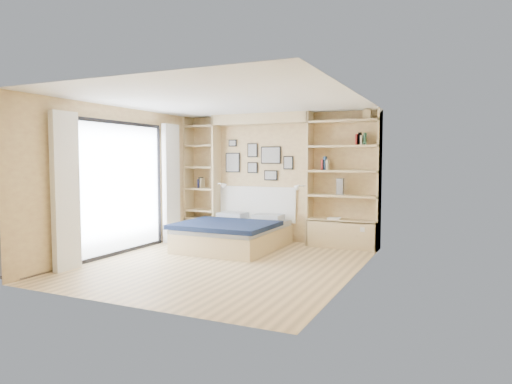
% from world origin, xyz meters
% --- Properties ---
extents(ground, '(4.50, 4.50, 0.00)m').
position_xyz_m(ground, '(0.00, 0.00, 0.00)').
color(ground, '#E1BE84').
rests_on(ground, ground).
extents(room_shell, '(4.50, 4.50, 4.50)m').
position_xyz_m(room_shell, '(-0.39, 1.52, 1.08)').
color(room_shell, '#E2C683').
rests_on(room_shell, ground).
extents(bed, '(1.66, 2.03, 1.07)m').
position_xyz_m(bed, '(-0.45, 1.23, 0.27)').
color(bed, '#D6BE89').
rests_on(bed, ground).
extents(photo_gallery, '(1.48, 0.02, 0.82)m').
position_xyz_m(photo_gallery, '(-0.45, 2.22, 1.60)').
color(photo_gallery, black).
rests_on(photo_gallery, ground).
extents(reading_lamps, '(1.92, 0.12, 0.15)m').
position_xyz_m(reading_lamps, '(-0.30, 2.00, 1.10)').
color(reading_lamps, silver).
rests_on(reading_lamps, ground).
extents(shelf_decor, '(3.58, 0.23, 2.03)m').
position_xyz_m(shelf_decor, '(1.07, 2.07, 1.68)').
color(shelf_decor, '#A51E1E').
rests_on(shelf_decor, ground).
extents(deck, '(3.20, 4.00, 0.05)m').
position_xyz_m(deck, '(-3.60, 0.00, 0.00)').
color(deck, brown).
rests_on(deck, ground).
extents(deck_chair, '(0.66, 0.93, 0.85)m').
position_xyz_m(deck_chair, '(-3.42, 0.21, 0.41)').
color(deck_chair, tan).
rests_on(deck_chair, ground).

